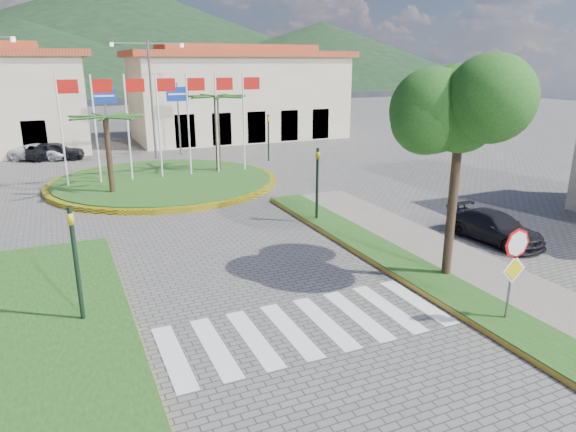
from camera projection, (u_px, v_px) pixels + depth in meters
name	position (u px, v px, depth m)	size (l,w,h in m)	color
ground	(396.00, 421.00, 9.82)	(160.00, 160.00, 0.00)	#595654
sidewalk_right	(535.00, 313.00, 13.90)	(4.00, 28.00, 0.15)	gray
verge_right	(502.00, 321.00, 13.43)	(1.60, 28.00, 0.18)	#1D4112
median_left	(28.00, 341.00, 12.47)	(5.00, 14.00, 0.18)	#1D4112
crosswalk	(304.00, 327.00, 13.30)	(8.00, 3.00, 0.01)	silver
roundabout_island	(165.00, 181.00, 28.97)	(12.70, 12.70, 6.00)	yellow
stop_sign	(514.00, 260.00, 12.94)	(0.80, 0.11, 2.65)	slate
deciduous_tree	(461.00, 113.00, 14.86)	(3.60, 3.60, 6.80)	black
traffic_light_left	(75.00, 255.00, 12.88)	(0.15, 0.18, 3.20)	black
traffic_light_right	(317.00, 178.00, 21.50)	(0.15, 0.18, 3.20)	black
traffic_light_far	(268.00, 133.00, 35.10)	(0.18, 0.15, 3.20)	black
direction_sign_west	(105.00, 109.00, 35.04)	(1.60, 0.14, 5.20)	slate
direction_sign_east	(178.00, 106.00, 37.01)	(1.60, 0.14, 5.20)	slate
street_lamp_centre	(151.00, 94.00, 35.10)	(4.80, 0.16, 8.00)	slate
building_right	(238.00, 94.00, 45.80)	(19.08, 9.54, 8.05)	#C7B497
hill_far_mid	(118.00, 32.00, 151.08)	(180.00, 180.00, 30.00)	black
hill_far_east	(323.00, 54.00, 152.65)	(120.00, 120.00, 18.00)	black
hill_near_back	(23.00, 56.00, 117.05)	(110.00, 110.00, 16.00)	black
white_van	(41.00, 152.00, 35.97)	(1.87, 4.04, 1.12)	silver
car_dark_a	(55.00, 151.00, 35.83)	(1.53, 3.80, 1.30)	black
car_dark_b	(228.00, 135.00, 44.09)	(1.27, 3.65, 1.20)	black
car_side_right	(495.00, 227.00, 19.54)	(1.58, 3.89, 1.13)	black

